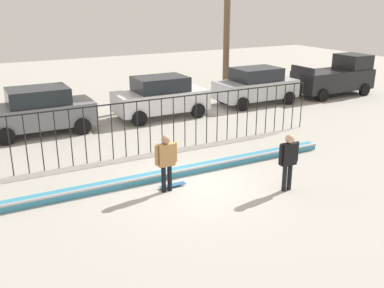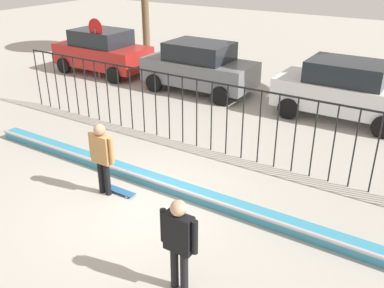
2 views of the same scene
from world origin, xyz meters
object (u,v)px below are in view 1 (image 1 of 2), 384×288
Objects in this scene: parked_car_silver at (256,86)px; parked_car_white at (161,97)px; camera_operator at (288,157)px; pickup_truck at (336,77)px; skateboard at (173,185)px; skateboarder at (166,158)px; parked_car_gray at (40,110)px.

parked_car_white is at bearing -179.10° from parked_car_silver.
camera_operator is 0.40× the size of parked_car_silver.
skateboard is at bearing -151.80° from pickup_truck.
skateboard is 0.19× the size of parked_car_white.
camera_operator is 0.40× the size of parked_car_white.
camera_operator is 14.23m from pickup_truck.
parked_car_white is (3.26, 7.67, -0.05)m from skateboarder.
parked_car_white is (0.15, 9.25, -0.05)m from camera_operator.
skateboarder is 8.34m from parked_car_white.
parked_car_white reaches higher than skateboarder.
pickup_truck is at bearing -92.52° from camera_operator.
parked_car_gray is 16.26m from pickup_truck.
pickup_truck is at bearing 0.37° from parked_car_white.
pickup_truck is (10.84, -0.21, 0.06)m from parked_car_white.
parked_car_gray reaches higher than skateboarder.
camera_operator is at bearing -17.21° from skateboarder.
skateboarder is 1.01× the size of camera_operator.
parked_car_gray reaches higher than skateboard.
parked_car_white is (2.99, 7.50, 0.91)m from skateboard.
camera_operator is (2.84, -1.75, 0.96)m from skateboard.
pickup_truck reaches higher than parked_car_white.
parked_car_gray is at bearing 98.10° from skateboard.
parked_car_silver is at bearing 31.85° from skateboard.
parked_car_gray reaches higher than camera_operator.
pickup_truck reaches higher than parked_car_silver.
pickup_truck is (16.26, -0.16, 0.06)m from parked_car_gray.
parked_car_silver is at bearing -73.06° from camera_operator.
parked_car_gray is at bearing -12.12° from camera_operator.
parked_car_white reaches higher than camera_operator.
parked_car_silver is 0.91× the size of pickup_truck.
parked_car_silver is (8.48, 7.60, 0.91)m from skateboard.
skateboard is 3.47m from camera_operator.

